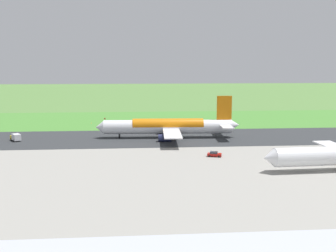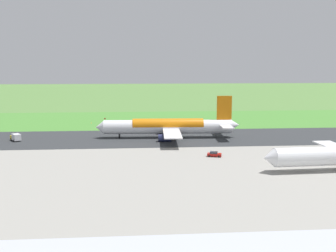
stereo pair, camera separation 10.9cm
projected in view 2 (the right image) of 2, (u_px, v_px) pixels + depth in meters
name	position (u px, v px, depth m)	size (l,w,h in m)	color
ground_plane	(135.00, 138.00, 149.47)	(800.00, 800.00, 0.00)	#547F3D
runway_asphalt	(135.00, 138.00, 149.47)	(600.00, 35.97, 0.06)	#2D3033
apron_concrete	(134.00, 183.00, 93.63)	(440.00, 110.00, 0.05)	gray
grass_verge_foreground	(135.00, 122.00, 190.91)	(600.00, 80.00, 0.04)	#478534
airliner_main	(169.00, 126.00, 149.76)	(54.10, 44.22, 15.88)	white
service_truck_baggage	(16.00, 137.00, 143.98)	(5.07, 6.08, 2.65)	gold
service_car_followme	(214.00, 154.00, 119.75)	(4.53, 2.87, 1.62)	#B21914
service_truck_fuel	(277.00, 154.00, 117.40)	(5.30, 5.98, 2.65)	black
no_stopping_sign	(105.00, 120.00, 187.47)	(0.60, 0.10, 2.37)	slate
traffic_cone_orange	(91.00, 123.00, 186.56)	(0.40, 0.40, 0.55)	orange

